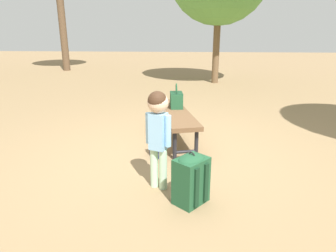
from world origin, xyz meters
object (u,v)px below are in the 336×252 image
child_standing (158,125)px  backpack_small (157,145)px  park_bench (175,115)px  handbag (176,99)px  backpack_large (191,178)px

child_standing → backpack_small: (-0.81, -0.10, -0.53)m
park_bench → handbag: handbag is taller
park_bench → child_standing: bearing=-3.8°
park_bench → handbag: 0.31m
backpack_large → handbag: bearing=-173.4°
park_bench → backpack_large: backpack_large is taller
backpack_large → backpack_small: 1.16m
park_bench → backpack_small: bearing=-17.7°
handbag → backpack_small: handbag is taller
handbag → child_standing: size_ratio=0.36×
handbag → backpack_large: handbag is taller
backpack_large → child_standing: bearing=-128.1°
handbag → child_standing: child_standing is taller
handbag → backpack_small: size_ratio=1.19×
park_bench → backpack_large: (1.69, 0.24, -0.13)m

